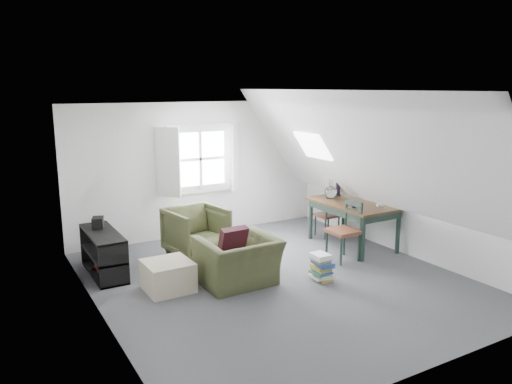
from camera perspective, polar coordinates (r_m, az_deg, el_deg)
floor at (r=7.42m, az=2.45°, el=-10.00°), size 5.50×5.50×0.00m
ceiling at (r=6.88m, az=2.64°, el=9.69°), size 5.50×5.50×0.00m
wall_back at (r=9.44m, az=-6.47°, el=2.61°), size 5.00×0.00×5.00m
wall_front at (r=5.03m, az=19.72°, el=-6.37°), size 5.00×0.00×5.00m
wall_left at (r=6.11m, az=-17.67°, el=-3.04°), size 0.00×5.50×5.50m
wall_right at (r=8.63m, az=16.70°, el=1.29°), size 0.00×5.50×5.50m
slope_left at (r=6.26m, az=-9.48°, el=2.64°), size 3.19×5.50×4.48m
slope_right at (r=7.89m, az=12.15°, el=4.43°), size 3.19×5.50×4.48m
dormer_window at (r=9.34m, az=-6.32°, el=3.75°), size 1.71×0.35×1.30m
skylight at (r=8.89m, az=6.52°, el=5.25°), size 0.35×0.75×0.47m
armchair_near at (r=7.27m, az=-2.05°, el=-10.46°), size 1.07×0.94×0.68m
armchair_far at (r=8.51m, az=-6.77°, el=-7.12°), size 1.00×1.02×0.81m
throw_pillow at (r=7.19m, az=-2.65°, el=-5.58°), size 0.42×0.26×0.43m
ottoman at (r=7.10m, az=-10.04°, el=-9.42°), size 0.63×0.63×0.41m
dining_table at (r=8.90m, az=11.03°, el=-1.83°), size 0.95×1.58×0.79m
demijohn at (r=9.09m, az=8.52°, el=0.07°), size 0.23×0.23×0.32m
vase_twigs at (r=9.32m, az=9.35°, el=0.43°), size 0.08×0.09×0.65m
cup at (r=8.49m, az=11.11°, el=-1.76°), size 0.13×0.13×0.10m
paper_box at (r=8.68m, az=14.00°, el=-1.47°), size 0.13×0.11×0.04m
dining_chair_far at (r=9.42m, az=8.26°, el=-2.58°), size 0.38×0.38×0.82m
dining_chair_near at (r=8.21m, az=10.15°, el=-4.26°), size 0.45×0.45×0.97m
media_shelf at (r=7.86m, az=-16.95°, el=-6.96°), size 0.42×1.27×0.65m
electronics_box at (r=8.01m, az=-17.62°, el=-3.40°), size 0.22×0.26×0.18m
magazine_stack at (r=7.40m, az=7.49°, el=-8.48°), size 0.30×0.35×0.39m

